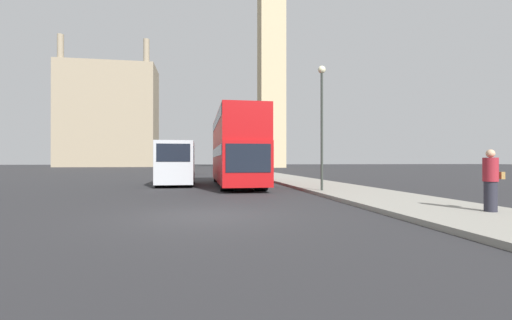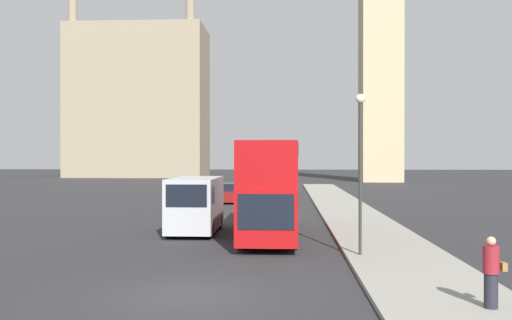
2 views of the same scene
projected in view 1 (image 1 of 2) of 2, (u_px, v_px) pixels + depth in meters
The scene contains 9 objects.
ground_plane at pixel (208, 216), 9.66m from camera, with size 300.00×300.00×0.00m, color #28282B.
sidewalk_strip at pixel (430, 208), 10.80m from camera, with size 3.91×120.00×0.15m.
clock_tower at pixel (271, 9), 82.82m from camera, with size 6.42×6.59×75.20m.
building_block_distant at pixel (110, 116), 93.80m from camera, with size 24.72×13.00×33.74m.
red_double_decker_bus at pixel (236, 147), 21.57m from camera, with size 2.48×11.22×4.42m.
white_van at pixel (176, 163), 21.70m from camera, with size 2.22×5.28×2.74m.
pedestrian at pixel (491, 181), 9.45m from camera, with size 0.54×0.38×1.72m.
street_lamp at pixel (322, 109), 16.35m from camera, with size 0.36×0.36×5.96m.
parked_sedan at pixel (184, 168), 40.31m from camera, with size 1.76×4.53×1.58m.
Camera 1 is at (-0.25, -9.76, 1.55)m, focal length 24.00 mm.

